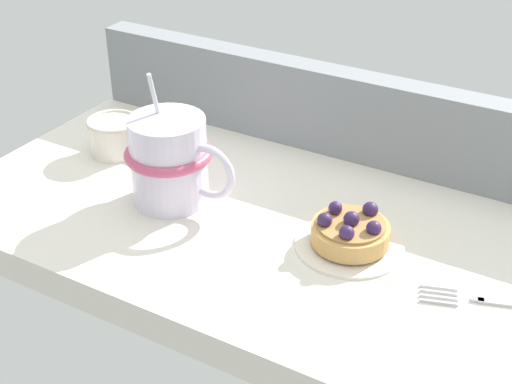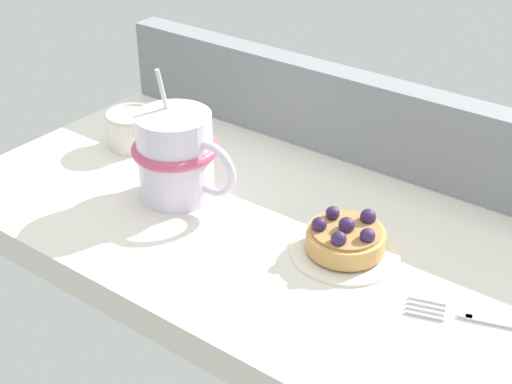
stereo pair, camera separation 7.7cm
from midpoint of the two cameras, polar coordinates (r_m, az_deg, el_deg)
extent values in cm
cube|color=silver|center=(79.46, -0.08, -3.57)|extent=(76.05, 38.56, 3.67)
cube|color=gray|center=(89.35, 5.54, 5.82)|extent=(74.53, 3.69, 10.78)
cylinder|color=silver|center=(74.76, 4.42, -4.17)|extent=(11.23, 11.23, 0.64)
cylinder|color=silver|center=(74.85, 4.41, -4.27)|extent=(6.18, 6.18, 0.32)
cylinder|color=tan|center=(74.01, 4.46, -3.35)|extent=(7.98, 7.98, 1.96)
cylinder|color=#A37942|center=(73.38, 4.49, -2.62)|extent=(7.03, 7.03, 0.30)
sphere|color=#331E47|center=(73.03, 4.51, -2.22)|extent=(1.63, 1.63, 1.63)
sphere|color=#331E47|center=(72.04, 6.21, -2.93)|extent=(1.54, 1.54, 1.54)
sphere|color=#331E47|center=(74.83, 6.05, -1.46)|extent=(1.64, 1.64, 1.64)
sphere|color=#331E47|center=(74.77, 3.41, -1.26)|extent=(1.45, 1.45, 1.45)
sphere|color=#331E47|center=(72.75, 2.39, -2.31)|extent=(1.55, 1.55, 1.55)
sphere|color=#331E47|center=(71.04, 4.06, -3.32)|extent=(1.54, 1.54, 1.54)
cylinder|color=silver|center=(80.95, -9.53, 2.37)|extent=(8.46, 8.46, 10.03)
torus|color=#C64C70|center=(80.53, -9.58, 2.92)|extent=(9.71, 9.71, 1.20)
torus|color=silver|center=(78.07, -6.52, 1.47)|extent=(6.49, 0.87, 6.49)
cylinder|color=silver|center=(79.67, -10.59, 6.71)|extent=(0.85, 1.93, 7.34)
cube|color=#B7B7BC|center=(69.67, 13.94, -8.22)|extent=(1.32, 0.91, 0.60)
cube|color=#B7B7BC|center=(70.34, 11.08, -7.38)|extent=(3.40, 1.32, 0.60)
cube|color=#B7B7BC|center=(69.76, 11.06, -7.75)|extent=(3.40, 1.32, 0.60)
cube|color=#B7B7BC|center=(69.19, 11.04, -8.12)|extent=(3.40, 1.32, 0.60)
cube|color=#B7B7BC|center=(68.61, 11.01, -8.51)|extent=(3.40, 1.32, 0.60)
cylinder|color=silver|center=(93.63, -13.35, 4.13)|extent=(6.11, 6.11, 4.32)
torus|color=beige|center=(92.70, -13.51, 5.32)|extent=(6.59, 6.59, 0.60)
camera|label=1|loc=(0.04, -92.86, -1.74)|focal=51.19mm
camera|label=2|loc=(0.04, 87.14, 1.74)|focal=51.19mm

